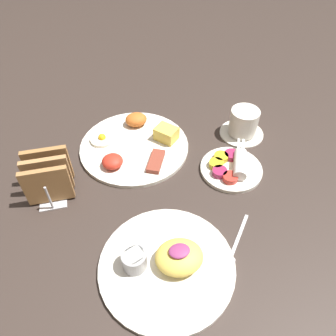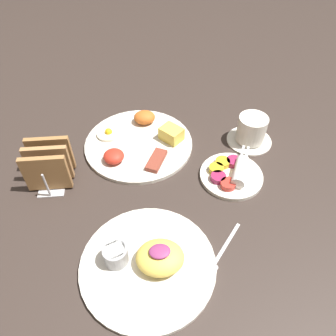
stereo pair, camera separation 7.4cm
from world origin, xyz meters
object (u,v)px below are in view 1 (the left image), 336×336
Objects in this scene: plate_condiments at (231,167)px; toast_rack at (48,177)px; plate_breakfast at (135,144)px; plate_foreground at (167,263)px; coffee_cup at (243,124)px.

plate_condiments is 1.35× the size of toast_rack.
toast_rack is at bearing 175.66° from plate_condiments.
toast_rack is at bearing -153.25° from plate_breakfast.
plate_foreground is 0.33m from toast_rack.
plate_foreground reaches higher than plate_condiments.
plate_breakfast is 1.82× the size of plate_condiments.
coffee_cup is at bearing 49.59° from plate_foreground.
toast_rack is at bearing 131.29° from plate_foreground.
plate_condiments is 0.59× the size of plate_foreground.
plate_foreground is at bearing -134.60° from plate_condiments.
plate_breakfast is 0.35m from plate_foreground.
plate_foreground is at bearing -130.41° from coffee_cup.
coffee_cup reaches higher than plate_breakfast.
toast_rack is at bearing -169.60° from coffee_cup.
plate_condiments is at bearing -121.85° from coffee_cup.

